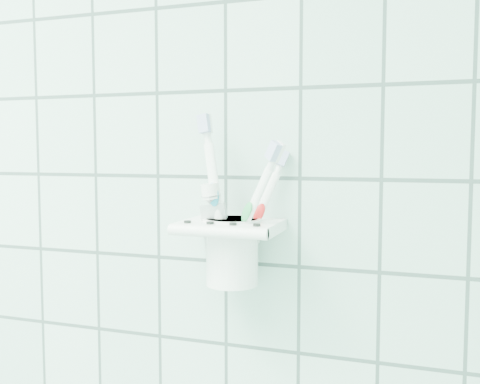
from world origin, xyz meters
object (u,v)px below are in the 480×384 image
at_px(holder_bracket, 231,228).
at_px(toothbrush_orange, 221,201).
at_px(cup, 232,248).
at_px(toothpaste_tube, 223,223).
at_px(toothbrush_pink, 226,196).
at_px(toothbrush_blue, 231,209).

xyz_separation_m(holder_bracket, toothbrush_orange, (-0.01, 0.00, 0.03)).
distance_m(cup, toothpaste_tube, 0.04).
distance_m(toothbrush_pink, toothpaste_tube, 0.04).
bearing_deg(holder_bracket, toothbrush_blue, -64.36).
height_order(cup, toothbrush_pink, toothbrush_pink).
distance_m(cup, toothbrush_blue, 0.05).
bearing_deg(holder_bracket, cup, 85.16).
relative_size(cup, toothbrush_pink, 0.40).
distance_m(toothbrush_orange, toothpaste_tube, 0.03).
xyz_separation_m(holder_bracket, toothpaste_tube, (-0.01, 0.00, 0.01)).
bearing_deg(toothbrush_pink, toothbrush_orange, 132.60).
relative_size(holder_bracket, toothbrush_blue, 0.71).
relative_size(toothbrush_pink, toothbrush_blue, 1.22).
bearing_deg(toothbrush_blue, toothpaste_tube, 148.36).
bearing_deg(cup, toothbrush_pink, -98.00).
height_order(toothbrush_pink, toothpaste_tube, toothbrush_pink).
distance_m(holder_bracket, toothbrush_orange, 0.04).
distance_m(holder_bracket, cup, 0.03).
relative_size(cup, toothpaste_tube, 0.67).
bearing_deg(toothbrush_pink, toothbrush_blue, 72.73).
height_order(holder_bracket, cup, same).
height_order(holder_bracket, toothbrush_orange, toothbrush_orange).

